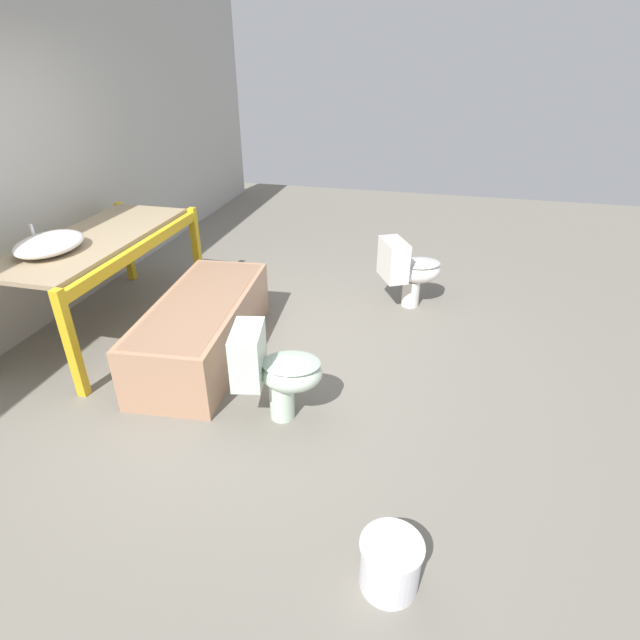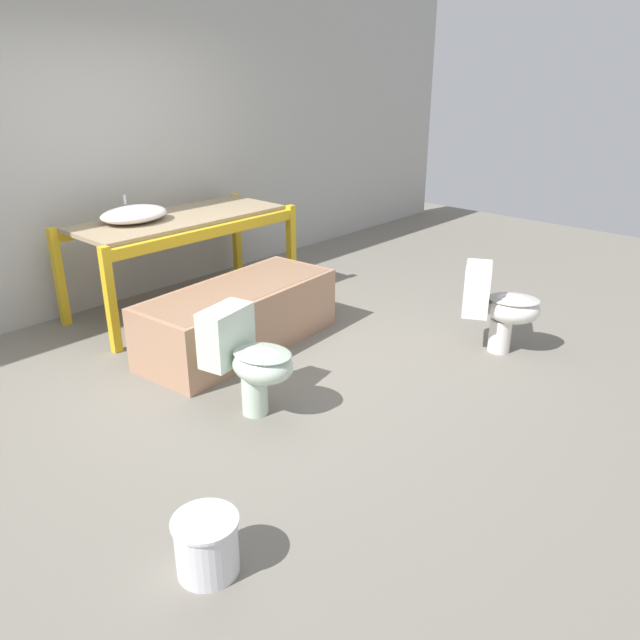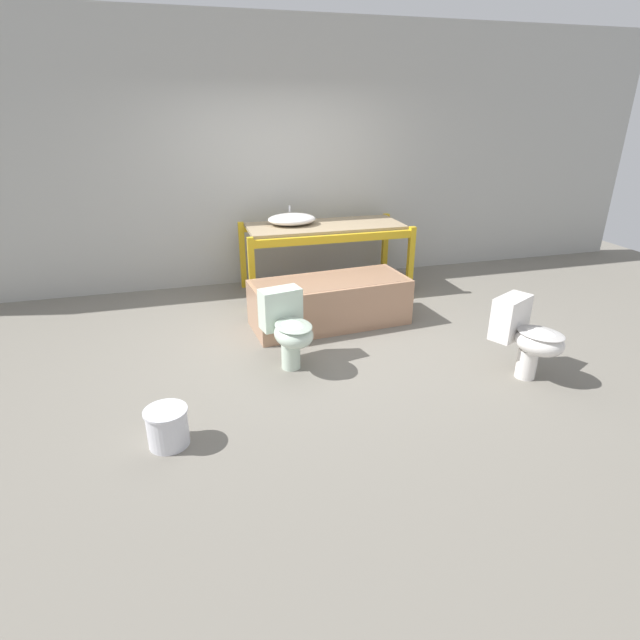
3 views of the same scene
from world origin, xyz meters
TOP-DOWN VIEW (x-y plane):
  - ground_plane at (0.00, 0.00)m, footprint 12.00×12.00m
  - warehouse_wall_rear at (0.00, 1.94)m, footprint 10.80×0.08m
  - shelving_rack at (0.50, 1.29)m, footprint 2.04×0.89m
  - sink_basin at (0.11, 1.39)m, footprint 0.59×0.45m
  - bathtub_main at (0.25, 0.24)m, footprint 1.72×0.81m
  - toilet_near at (-0.38, -0.59)m, footprint 0.46×0.64m
  - toilet_far at (1.55, -1.31)m, footprint 0.58×0.68m
  - bucket_white at (-1.44, -1.50)m, footprint 0.30×0.30m

SIDE VIEW (x-z plane):
  - ground_plane at x=0.00m, z-range 0.00..0.00m
  - bucket_white at x=-1.44m, z-range 0.01..0.29m
  - bathtub_main at x=0.25m, z-range 0.04..0.53m
  - toilet_near at x=-0.38m, z-range 0.05..0.74m
  - toilet_far at x=1.55m, z-range 0.05..0.74m
  - shelving_rack at x=0.50m, z-range 0.32..1.17m
  - sink_basin at x=0.11m, z-range 0.82..1.03m
  - warehouse_wall_rear at x=0.00m, z-range 0.00..3.20m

